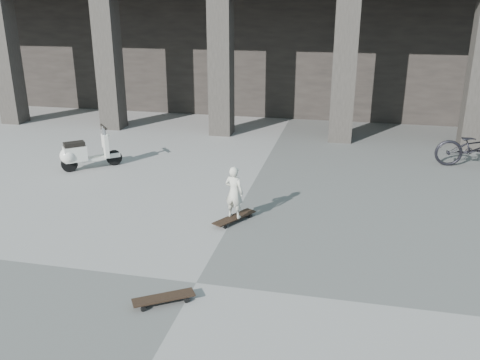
% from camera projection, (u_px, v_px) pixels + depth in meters
% --- Properties ---
extents(ground, '(90.00, 90.00, 0.00)m').
position_uv_depth(ground, '(196.00, 283.00, 7.44)').
color(ground, '#52524F').
rests_on(ground, ground).
extents(colonnade, '(28.00, 8.82, 6.00)m').
position_uv_depth(colonnade, '(302.00, 23.00, 19.07)').
color(colonnade, black).
rests_on(colonnade, ground).
extents(longboard, '(0.68, 0.94, 0.10)m').
position_uv_depth(longboard, '(234.00, 218.00, 9.45)').
color(longboard, black).
rests_on(longboard, ground).
extents(skateboard_spare, '(0.83, 0.64, 0.10)m').
position_uv_depth(skateboard_spare, '(164.00, 298.00, 6.92)').
color(skateboard_spare, black).
rests_on(skateboard_spare, ground).
extents(child, '(0.41, 0.32, 0.99)m').
position_uv_depth(child, '(234.00, 192.00, 9.28)').
color(child, beige).
rests_on(child, longboard).
extents(scooter, '(1.20, 1.07, 1.03)m').
position_uv_depth(scooter, '(81.00, 154.00, 12.19)').
color(scooter, black).
rests_on(scooter, ground).
extents(bicycle, '(1.94, 0.72, 1.01)m').
position_uv_depth(bicycle, '(477.00, 147.00, 12.37)').
color(bicycle, black).
rests_on(bicycle, ground).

